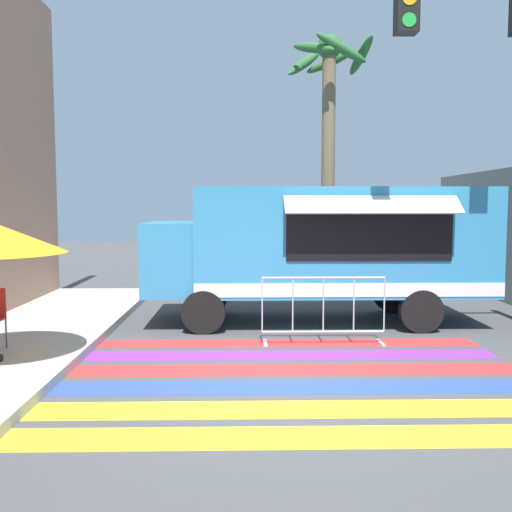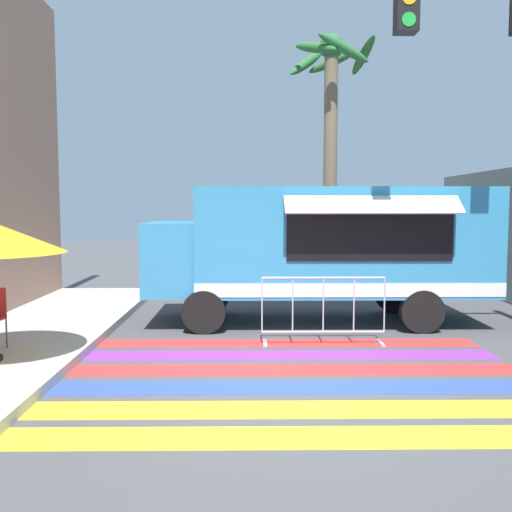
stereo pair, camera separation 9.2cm
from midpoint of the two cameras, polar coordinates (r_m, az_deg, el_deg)
The scene contains 5 objects.
ground_plane at distance 6.85m, azimuth 3.74°, elevation -13.90°, with size 60.00×60.00×0.00m, color #4C4C4F.
crosswalk_painted at distance 7.53m, azimuth 3.30°, elevation -12.09°, with size 6.40×4.36×0.01m.
food_truck at distance 10.93m, azimuth 6.20°, elevation 1.18°, with size 6.37×2.63×2.56m.
barricade_front at distance 9.26m, azimuth 7.03°, elevation -5.47°, with size 2.00×0.44×1.10m.
palm_tree at distance 14.62m, azimuth 7.72°, elevation 13.64°, with size 2.16×2.10×6.42m.
Camera 2 is at (-0.46, -6.46, 2.21)m, focal length 40.00 mm.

